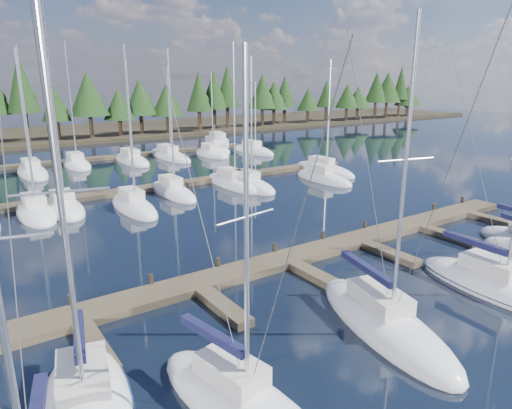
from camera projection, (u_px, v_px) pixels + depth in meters
ground at (193, 215)px, 36.89m from camera, size 260.00×260.00×0.00m
far_shore at (46, 135)px, 84.45m from camera, size 220.00×30.00×0.60m
main_dock at (291, 263)px, 26.80m from camera, size 44.00×6.13×0.90m
back_docks at (116, 172)px, 52.39m from camera, size 50.00×21.80×0.40m
front_sailboat_1 at (86, 407)px, 14.99m from camera, size 4.71×8.33×13.95m
front_sailboat_2 at (239, 401)px, 15.24m from camera, size 3.89×8.00×12.43m
front_sailboat_3 at (384, 323)px, 20.14m from camera, size 5.04×9.78×13.90m
front_sailboat_4 at (496, 287)px, 23.60m from camera, size 3.36×9.24×13.01m
back_sailboat_rows at (135, 177)px, 49.47m from camera, size 44.64×32.72×16.66m
motor_yacht_right at (217, 147)px, 68.82m from camera, size 5.18×9.65×4.59m
tree_line at (38, 97)px, 73.52m from camera, size 186.31×12.15×14.53m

